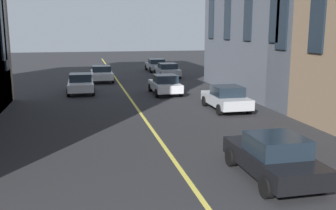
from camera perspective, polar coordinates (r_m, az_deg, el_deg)
lane_centre_line at (r=22.37m, az=-4.64°, el=-0.48°), size 80.00×0.16×0.01m
car_silver_mid at (r=42.26m, az=-1.77°, el=6.00°), size 4.40×1.95×1.37m
car_white_far at (r=34.51m, az=-9.88°, el=4.67°), size 4.40×1.95×1.37m
car_black_near at (r=12.19m, az=15.47°, el=-7.45°), size 3.90×1.89×1.40m
car_white_parked_b at (r=27.13m, az=-0.45°, el=3.10°), size 3.90×1.89×1.40m
car_silver_trailing at (r=36.79m, az=-0.12°, el=5.23°), size 4.40×1.95×1.37m
car_silver_parked_a at (r=21.97m, az=8.67°, el=1.06°), size 3.90×1.89×1.40m
car_white_oncoming at (r=28.28m, az=-12.89°, el=3.15°), size 3.90×1.89×1.40m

